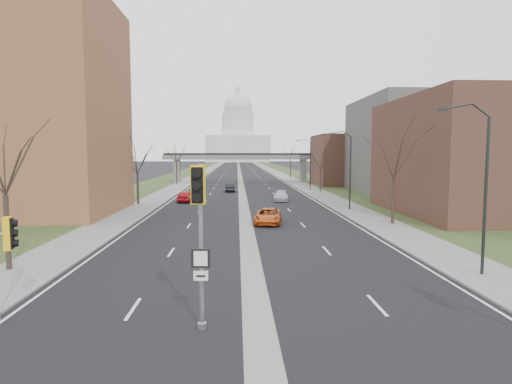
{
  "coord_description": "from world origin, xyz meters",
  "views": [
    {
      "loc": [
        -0.77,
        -14.99,
        6.28
      ],
      "look_at": [
        0.32,
        9.63,
        4.07
      ],
      "focal_mm": 30.0,
      "sensor_mm": 36.0,
      "label": 1
    }
  ],
  "objects": [
    {
      "name": "tree_left_a",
      "position": [
        -13.0,
        8.0,
        6.64
      ],
      "size": [
        7.2,
        7.2,
        9.4
      ],
      "color": "#382B21",
      "rests_on": "sidewalk_left"
    },
    {
      "name": "car_right_near",
      "position": [
        2.0,
        23.06,
        0.69
      ],
      "size": [
        2.91,
        5.2,
        1.37
      ],
      "primitive_type": "imported",
      "rotation": [
        0.0,
        0.0,
        -0.13
      ],
      "color": "#C55015",
      "rests_on": "ground"
    },
    {
      "name": "capitol",
      "position": [
        0.0,
        320.0,
        18.6
      ],
      "size": [
        48.0,
        42.0,
        55.75
      ],
      "color": "silver",
      "rests_on": "ground"
    },
    {
      "name": "tree_left_b",
      "position": [
        -13.0,
        38.0,
        6.23
      ],
      "size": [
        6.75,
        6.75,
        8.81
      ],
      "color": "#382B21",
      "rests_on": "sidewalk_left"
    },
    {
      "name": "car_left_near",
      "position": [
        -7.53,
        40.95,
        0.75
      ],
      "size": [
        2.04,
        4.5,
        1.5
      ],
      "primitive_type": "imported",
      "rotation": [
        0.0,
        0.0,
        3.08
      ],
      "color": "red",
      "rests_on": "ground"
    },
    {
      "name": "grass_verge_right",
      "position": [
        18.0,
        150.0,
        0.05
      ],
      "size": [
        8.0,
        600.0,
        0.1
      ],
      "primitive_type": "cube",
      "color": "#2A411E",
      "rests_on": "ground"
    },
    {
      "name": "tree_left_c",
      "position": [
        -13.0,
        72.0,
        7.04
      ],
      "size": [
        7.65,
        7.65,
        9.99
      ],
      "color": "#382B21",
      "rests_on": "sidewalk_left"
    },
    {
      "name": "tree_right_c",
      "position": [
        13.0,
        95.0,
        7.04
      ],
      "size": [
        7.65,
        7.65,
        9.99
      ],
      "color": "#382B21",
      "rests_on": "sidewalk_right"
    },
    {
      "name": "streetlight_near",
      "position": [
        10.99,
        6.0,
        6.95
      ],
      "size": [
        2.61,
        0.2,
        8.7
      ],
      "color": "black",
      "rests_on": "sidewalk_right"
    },
    {
      "name": "streetlight_mid",
      "position": [
        10.99,
        32.0,
        6.95
      ],
      "size": [
        2.61,
        0.2,
        8.7
      ],
      "color": "black",
      "rests_on": "sidewalk_right"
    },
    {
      "name": "tree_right_b",
      "position": [
        13.0,
        55.0,
        5.82
      ],
      "size": [
        6.3,
        6.3,
        8.22
      ],
      "color": "#382B21",
      "rests_on": "sidewalk_right"
    },
    {
      "name": "ground",
      "position": [
        0.0,
        0.0,
        0.0
      ],
      "size": [
        700.0,
        700.0,
        0.0
      ],
      "primitive_type": "plane",
      "color": "black",
      "rests_on": "ground"
    },
    {
      "name": "signal_pole_median",
      "position": [
        -2.07,
        -0.39,
        4.13
      ],
      "size": [
        0.69,
        0.97,
        5.93
      ],
      "rotation": [
        0.0,
        0.0,
        -0.05
      ],
      "color": "gray",
      "rests_on": "ground"
    },
    {
      "name": "median_strip",
      "position": [
        0.0,
        150.0,
        0.0
      ],
      "size": [
        1.2,
        600.0,
        0.02
      ],
      "primitive_type": "cube",
      "color": "gray",
      "rests_on": "ground"
    },
    {
      "name": "car_left_far",
      "position": [
        -2.0,
        55.89,
        0.72
      ],
      "size": [
        1.73,
        4.46,
        1.45
      ],
      "primitive_type": "imported",
      "rotation": [
        0.0,
        0.0,
        3.19
      ],
      "color": "black",
      "rests_on": "ground"
    },
    {
      "name": "road_surface",
      "position": [
        0.0,
        150.0,
        0.01
      ],
      "size": [
        20.0,
        600.0,
        0.01
      ],
      "primitive_type": "cube",
      "color": "black",
      "rests_on": "ground"
    },
    {
      "name": "pedestrian_bridge",
      "position": [
        0.0,
        80.0,
        4.84
      ],
      "size": [
        34.0,
        3.0,
        6.45
      ],
      "color": "slate",
      "rests_on": "ground"
    },
    {
      "name": "sidewalk_right",
      "position": [
        12.0,
        150.0,
        0.06
      ],
      "size": [
        4.0,
        600.0,
        0.12
      ],
      "primitive_type": "cube",
      "color": "gray",
      "rests_on": "ground"
    },
    {
      "name": "streetlight_far",
      "position": [
        10.99,
        58.0,
        6.95
      ],
      "size": [
        2.61,
        0.2,
        8.7
      ],
      "color": "black",
      "rests_on": "sidewalk_right"
    },
    {
      "name": "grass_verge_left",
      "position": [
        -18.0,
        150.0,
        0.05
      ],
      "size": [
        8.0,
        600.0,
        0.1
      ],
      "primitive_type": "cube",
      "color": "#2A411E",
      "rests_on": "ground"
    },
    {
      "name": "commercial_block_near",
      "position": [
        24.0,
        28.0,
        6.0
      ],
      "size": [
        16.0,
        20.0,
        12.0
      ],
      "primitive_type": "cube",
      "color": "brown",
      "rests_on": "ground"
    },
    {
      "name": "commercial_block_far",
      "position": [
        22.0,
        70.0,
        5.0
      ],
      "size": [
        14.0,
        14.0,
        10.0
      ],
      "primitive_type": "cube",
      "color": "brown",
      "rests_on": "ground"
    },
    {
      "name": "commercial_block_mid",
      "position": [
        28.0,
        52.0,
        7.5
      ],
      "size": [
        18.0,
        22.0,
        15.0
      ],
      "primitive_type": "cube",
      "color": "#57544F",
      "rests_on": "ground"
    },
    {
      "name": "sidewalk_left",
      "position": [
        -12.0,
        150.0,
        0.06
      ],
      "size": [
        4.0,
        600.0,
        0.12
      ],
      "primitive_type": "cube",
      "color": "gray",
      "rests_on": "ground"
    },
    {
      "name": "car_right_mid",
      "position": [
        5.07,
        41.59,
        0.66
      ],
      "size": [
        2.37,
        4.74,
        1.32
      ],
      "primitive_type": "imported",
      "rotation": [
        0.0,
        0.0,
        -0.12
      ],
      "color": "#B6B7BF",
      "rests_on": "ground"
    },
    {
      "name": "tree_right_a",
      "position": [
        13.0,
        22.0,
        6.64
      ],
      "size": [
        7.2,
        7.2,
        9.4
      ],
      "color": "#382B21",
      "rests_on": "sidewalk_right"
    }
  ]
}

